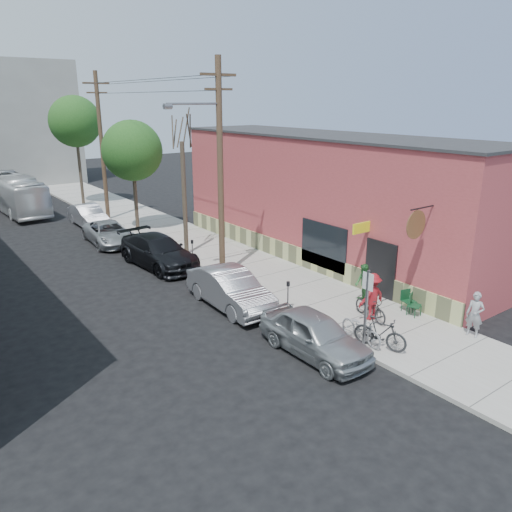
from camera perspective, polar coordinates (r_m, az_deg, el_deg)
ground at (r=19.09m, az=-1.34°, el=-8.39°), size 120.00×120.00×0.00m
sidewalk at (r=29.92m, az=-6.92°, el=1.33°), size 4.50×58.00×0.15m
cafe_building at (r=27.28m, az=8.02°, el=6.69°), size 6.60×20.20×6.61m
sign_post at (r=17.24m, az=12.51°, el=-5.10°), size 0.07×0.45×2.80m
parking_meter_near at (r=20.06m, az=3.68°, el=-4.04°), size 0.14×0.14×1.24m
parking_meter_far at (r=26.06m, az=-7.28°, el=0.96°), size 0.14×0.14×1.24m
utility_pole_near at (r=23.08m, az=-4.23°, el=10.16°), size 3.57×0.28×10.00m
utility_pole_far at (r=36.61m, az=-17.22°, el=12.04°), size 1.80×0.28×10.00m
tree_bare at (r=27.20m, az=-8.18°, el=6.42°), size 0.24×0.24×6.09m
tree_leafy_mid at (r=32.74m, az=-13.97°, el=11.59°), size 3.77×3.77×7.00m
tree_leafy_far at (r=42.68m, az=-19.98°, el=14.23°), size 3.97×3.97×8.52m
patio_chair_a at (r=20.66m, az=17.65°, el=-5.39°), size 0.66×0.66×0.88m
patio_chair_b at (r=21.02m, az=17.09°, el=-4.94°), size 0.61×0.61×0.88m
patron_grey at (r=19.57m, az=23.74°, el=-6.12°), size 0.53×0.69×1.68m
patron_green at (r=21.32m, az=12.19°, el=-3.09°), size 0.91×1.00×1.66m
cyclist at (r=19.76m, az=13.07°, el=-4.52°), size 1.24×0.75×1.86m
cyclist_bike at (r=19.93m, az=12.98°, el=-5.73°), size 0.98×1.91×0.96m
parked_bike_a at (r=17.71m, az=14.00°, el=-8.53°), size 1.13×1.95×1.13m
parked_bike_b at (r=18.05m, az=11.95°, el=-8.11°), size 0.80×1.95×1.00m
car_0 at (r=17.16m, az=6.70°, el=-8.87°), size 1.78×4.39×1.49m
car_1 at (r=20.80m, az=-2.95°, el=-3.79°), size 1.85×4.87×1.58m
car_2 at (r=26.33m, az=-11.08°, el=0.52°), size 2.64×5.65×1.60m
car_3 at (r=31.20m, az=-16.45°, el=2.52°), size 2.53×4.91×1.32m
car_4 at (r=36.04m, az=-18.61°, el=4.38°), size 1.56×4.43×1.46m
bus at (r=42.59m, az=-25.73°, el=6.40°), size 2.60×10.17×2.82m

